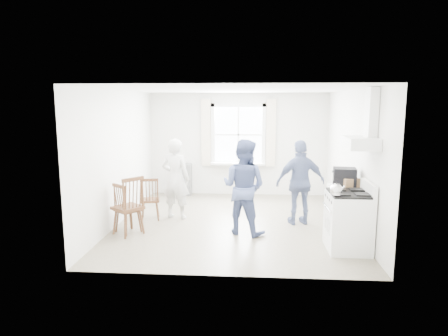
% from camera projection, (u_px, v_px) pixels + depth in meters
% --- Properties ---
extents(room_shell, '(4.62, 5.12, 2.64)m').
position_uv_depth(room_shell, '(234.00, 158.00, 7.73)').
color(room_shell, gray).
rests_on(room_shell, ground).
extents(window_assembly, '(1.88, 0.24, 1.70)m').
position_uv_depth(window_assembly, '(238.00, 138.00, 10.11)').
color(window_assembly, white).
rests_on(window_assembly, room_shell).
extents(range_hood, '(0.45, 0.76, 0.94)m').
position_uv_depth(range_hood, '(364.00, 132.00, 6.16)').
color(range_hood, silver).
rests_on(range_hood, room_shell).
extents(shelf_unit, '(0.40, 0.30, 0.80)m').
position_uv_depth(shelf_unit, '(184.00, 179.00, 10.27)').
color(shelf_unit, slate).
rests_on(shelf_unit, ground).
extents(gas_stove, '(0.68, 0.76, 1.12)m').
position_uv_depth(gas_stove, '(348.00, 221.00, 6.40)').
color(gas_stove, white).
rests_on(gas_stove, ground).
extents(kettle, '(0.19, 0.19, 0.27)m').
position_uv_depth(kettle, '(336.00, 190.00, 6.09)').
color(kettle, silver).
rests_on(kettle, gas_stove).
extents(low_cabinet, '(0.50, 0.55, 0.90)m').
position_uv_depth(low_cabinet, '(343.00, 211.00, 7.09)').
color(low_cabinet, silver).
rests_on(low_cabinet, ground).
extents(stereo_stack, '(0.42, 0.38, 0.34)m').
position_uv_depth(stereo_stack, '(345.00, 178.00, 6.94)').
color(stereo_stack, black).
rests_on(stereo_stack, low_cabinet).
extents(cardboard_box, '(0.33, 0.28, 0.18)m').
position_uv_depth(cardboard_box, '(350.00, 183.00, 6.85)').
color(cardboard_box, olive).
rests_on(cardboard_box, low_cabinet).
extents(windsor_chair_a, '(0.44, 0.44, 0.88)m').
position_uv_depth(windsor_chair_a, '(150.00, 195.00, 7.98)').
color(windsor_chair_a, '#452816').
rests_on(windsor_chair_a, ground).
extents(windsor_chair_b, '(0.54, 0.54, 0.93)m').
position_uv_depth(windsor_chair_b, '(123.00, 203.00, 7.19)').
color(windsor_chair_b, '#452816').
rests_on(windsor_chair_b, ground).
extents(windsor_chair_c, '(0.63, 0.63, 1.08)m').
position_uv_depth(windsor_chair_c, '(131.00, 200.00, 7.06)').
color(windsor_chair_c, '#452816').
rests_on(windsor_chair_c, ground).
extents(person_left, '(0.73, 0.73, 1.65)m').
position_uv_depth(person_left, '(176.00, 179.00, 8.12)').
color(person_left, silver).
rests_on(person_left, ground).
extents(person_mid, '(1.11, 1.11, 1.72)m').
position_uv_depth(person_mid, '(244.00, 187.00, 7.16)').
color(person_mid, '#455381').
rests_on(person_mid, ground).
extents(person_right, '(1.16, 1.16, 1.65)m').
position_uv_depth(person_right, '(300.00, 183.00, 7.73)').
color(person_right, navy).
rests_on(person_right, ground).
extents(potted_plant, '(0.20, 0.20, 0.35)m').
position_uv_depth(potted_plant, '(247.00, 156.00, 10.09)').
color(potted_plant, '#327032').
rests_on(potted_plant, window_assembly).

